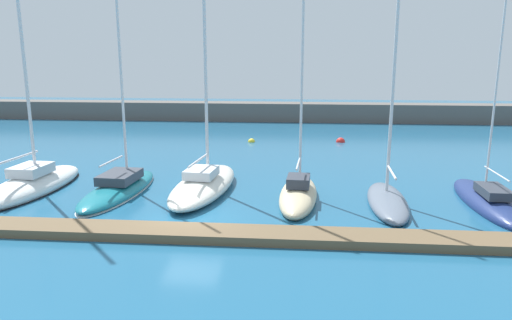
% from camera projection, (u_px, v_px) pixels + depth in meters
% --- Properties ---
extents(ground_plane, '(120.00, 120.00, 0.00)m').
position_uv_depth(ground_plane, '(191.00, 220.00, 20.87)').
color(ground_plane, '#1E567A').
extents(dock_pier, '(44.08, 1.56, 0.37)m').
position_uv_depth(dock_pier, '(180.00, 233.00, 18.92)').
color(dock_pier, brown).
rests_on(dock_pier, ground_plane).
extents(breakwater_seawall, '(108.00, 2.76, 2.02)m').
position_uv_depth(breakwater_seawall, '(256.00, 111.00, 52.90)').
color(breakwater_seawall, '#5B5651').
rests_on(breakwater_seawall, ground_plane).
extents(sailboat_white_third, '(3.17, 8.51, 17.87)m').
position_uv_depth(sailboat_white_third, '(33.00, 183.00, 25.47)').
color(sailboat_white_third, white).
rests_on(sailboat_white_third, ground_plane).
extents(sailboat_teal_fourth, '(2.84, 8.15, 14.74)m').
position_uv_depth(sailboat_teal_fourth, '(119.00, 187.00, 24.94)').
color(sailboat_teal_fourth, '#19707F').
rests_on(sailboat_teal_fourth, ground_plane).
extents(sailboat_ivory_fifth, '(3.44, 8.71, 16.13)m').
position_uv_depth(sailboat_ivory_fifth, '(204.00, 183.00, 25.07)').
color(sailboat_ivory_fifth, silver).
rests_on(sailboat_ivory_fifth, ground_plane).
extents(sailboat_sand_sixth, '(2.26, 6.85, 15.06)m').
position_uv_depth(sailboat_sand_sixth, '(298.00, 192.00, 23.69)').
color(sailboat_sand_sixth, beige).
rests_on(sailboat_sand_sixth, ground_plane).
extents(sailboat_slate_seventh, '(2.18, 6.65, 11.43)m').
position_uv_depth(sailboat_slate_seventh, '(387.00, 199.00, 22.99)').
color(sailboat_slate_seventh, slate).
rests_on(sailboat_slate_seventh, ground_plane).
extents(sailboat_navy_eighth, '(2.12, 7.98, 16.77)m').
position_uv_depth(sailboat_navy_eighth, '(487.00, 200.00, 23.03)').
color(sailboat_navy_eighth, navy).
rests_on(sailboat_navy_eighth, ground_plane).
extents(mooring_buoy_yellow, '(0.60, 0.60, 0.60)m').
position_uv_depth(mooring_buoy_yellow, '(252.00, 142.00, 39.85)').
color(mooring_buoy_yellow, yellow).
rests_on(mooring_buoy_yellow, ground_plane).
extents(mooring_buoy_red, '(0.76, 0.76, 0.76)m').
position_uv_depth(mooring_buoy_red, '(341.00, 142.00, 39.81)').
color(mooring_buoy_red, red).
rests_on(mooring_buoy_red, ground_plane).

